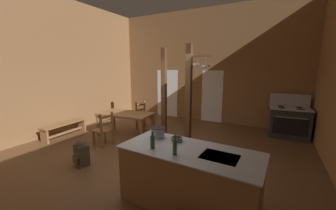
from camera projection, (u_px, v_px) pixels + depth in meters
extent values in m
cube|color=brown|center=(149.00, 160.00, 4.89)|extent=(8.18, 8.80, 0.10)
cube|color=brown|center=(205.00, 66.00, 8.00)|extent=(8.18, 0.14, 4.40)
cube|color=brown|center=(47.00, 66.00, 6.22)|extent=(0.14, 8.80, 4.40)
cube|color=white|center=(167.00, 93.00, 8.92)|extent=(1.00, 0.01, 2.05)
cube|color=white|center=(212.00, 96.00, 7.98)|extent=(0.84, 0.01, 2.05)
cube|color=olive|center=(189.00, 178.00, 3.16)|extent=(2.14, 1.00, 0.91)
cube|color=#A8AAB2|center=(189.00, 150.00, 3.07)|extent=(2.20, 1.06, 0.02)
cube|color=black|center=(220.00, 157.00, 2.83)|extent=(0.54, 0.42, 0.00)
cube|color=black|center=(198.00, 187.00, 3.60)|extent=(1.99, 0.14, 0.10)
cube|color=#2E2E2E|center=(289.00, 123.00, 6.33)|extent=(1.15, 0.83, 0.90)
cube|color=black|center=(290.00, 127.00, 5.99)|extent=(0.93, 0.07, 0.52)
cylinder|color=#A8AAB2|center=(291.00, 118.00, 5.92)|extent=(0.82, 0.08, 0.02)
cube|color=#A8AAB2|center=(290.00, 108.00, 6.24)|extent=(1.19, 0.88, 0.03)
cube|color=#A8AAB2|center=(290.00, 100.00, 6.53)|extent=(1.14, 0.12, 0.40)
cylinder|color=black|center=(301.00, 109.00, 6.00)|extent=(0.21, 0.21, 0.01)
cylinder|color=black|center=(282.00, 108.00, 6.20)|extent=(0.21, 0.21, 0.01)
cylinder|color=black|center=(299.00, 107.00, 6.28)|extent=(0.21, 0.21, 0.01)
cylinder|color=black|center=(281.00, 106.00, 6.48)|extent=(0.21, 0.21, 0.01)
cylinder|color=black|center=(305.00, 115.00, 5.77)|extent=(0.05, 0.03, 0.04)
cylinder|color=black|center=(296.00, 114.00, 5.86)|extent=(0.05, 0.03, 0.04)
cylinder|color=black|center=(288.00, 113.00, 5.95)|extent=(0.05, 0.03, 0.04)
cylinder|color=black|center=(279.00, 113.00, 6.04)|extent=(0.05, 0.03, 0.04)
cube|color=brown|center=(188.00, 98.00, 5.21)|extent=(0.14, 0.14, 2.75)
cube|color=brown|center=(198.00, 55.00, 4.89)|extent=(0.62, 0.10, 0.06)
cylinder|color=#A8AAB2|center=(198.00, 59.00, 4.92)|extent=(0.01, 0.01, 0.19)
cylinder|color=#A8AAB2|center=(198.00, 64.00, 4.94)|extent=(0.24, 0.24, 0.04)
cylinder|color=#A8AAB2|center=(197.00, 67.00, 4.95)|extent=(0.02, 0.02, 0.14)
cylinder|color=#A8AAB2|center=(206.00, 60.00, 4.82)|extent=(0.01, 0.01, 0.23)
cylinder|color=#A8AAB2|center=(206.00, 66.00, 4.84)|extent=(0.20, 0.20, 0.04)
cylinder|color=#A8AAB2|center=(206.00, 69.00, 4.86)|extent=(0.02, 0.02, 0.14)
cube|color=brown|center=(164.00, 93.00, 6.27)|extent=(0.14, 0.14, 2.75)
cube|color=olive|center=(126.00, 114.00, 6.37)|extent=(1.78, 1.06, 0.06)
cube|color=olive|center=(114.00, 120.00, 7.09)|extent=(0.09, 0.09, 0.68)
cube|color=olive|center=(153.00, 125.00, 6.50)|extent=(0.09, 0.09, 0.68)
cube|color=olive|center=(98.00, 126.00, 6.39)|extent=(0.09, 0.09, 0.68)
cube|color=olive|center=(141.00, 132.00, 5.79)|extent=(0.09, 0.09, 0.68)
cube|color=olive|center=(103.00, 130.00, 5.65)|extent=(0.49, 0.49, 0.04)
cube|color=olive|center=(94.00, 138.00, 5.65)|extent=(0.06, 0.06, 0.41)
cube|color=olive|center=(105.00, 134.00, 5.95)|extent=(0.06, 0.06, 0.41)
cube|color=olive|center=(101.00, 131.00, 5.38)|extent=(0.06, 0.06, 0.95)
cube|color=olive|center=(113.00, 128.00, 5.68)|extent=(0.06, 0.06, 0.95)
cube|color=olive|center=(106.00, 117.00, 5.46)|extent=(0.09, 0.38, 0.07)
cube|color=olive|center=(107.00, 124.00, 5.50)|extent=(0.09, 0.38, 0.07)
cube|color=olive|center=(144.00, 117.00, 7.18)|extent=(0.54, 0.54, 0.04)
cube|color=olive|center=(152.00, 123.00, 7.23)|extent=(0.06, 0.06, 0.41)
cube|color=olive|center=(143.00, 125.00, 6.96)|extent=(0.06, 0.06, 0.41)
cube|color=olive|center=(145.00, 114.00, 7.44)|extent=(0.06, 0.06, 0.95)
cube|color=olive|center=(136.00, 115.00, 7.17)|extent=(0.06, 0.06, 0.95)
cube|color=olive|center=(140.00, 105.00, 7.24)|extent=(0.14, 0.38, 0.07)
cube|color=olive|center=(140.00, 110.00, 7.27)|extent=(0.14, 0.38, 0.07)
cube|color=olive|center=(64.00, 123.00, 6.34)|extent=(0.42, 1.46, 0.04)
cube|color=olive|center=(44.00, 137.00, 5.79)|extent=(0.31, 0.07, 0.40)
cube|color=olive|center=(82.00, 125.00, 6.96)|extent=(0.31, 0.07, 0.40)
cube|color=olive|center=(65.00, 133.00, 6.39)|extent=(0.11, 1.25, 0.06)
cube|color=#4C4233|center=(82.00, 155.00, 4.48)|extent=(0.36, 0.29, 0.48)
cube|color=#4C4233|center=(76.00, 160.00, 4.40)|extent=(0.23, 0.11, 0.17)
cylinder|color=black|center=(89.00, 154.00, 4.51)|extent=(0.05, 0.05, 0.38)
cylinder|color=black|center=(85.00, 152.00, 4.64)|extent=(0.05, 0.05, 0.38)
sphere|color=#4C4233|center=(81.00, 146.00, 4.44)|extent=(0.33, 0.33, 0.27)
cylinder|color=#A8AAB2|center=(158.00, 133.00, 3.60)|extent=(0.25, 0.25, 0.18)
cylinder|color=black|center=(158.00, 128.00, 3.59)|extent=(0.26, 0.26, 0.01)
cylinder|color=#A8AAB2|center=(151.00, 129.00, 3.66)|extent=(0.05, 0.02, 0.02)
cylinder|color=#A8AAB2|center=(165.00, 131.00, 3.53)|extent=(0.05, 0.02, 0.02)
cylinder|color=slate|center=(177.00, 139.00, 3.43)|extent=(0.19, 0.19, 0.07)
cylinder|color=black|center=(177.00, 137.00, 3.42)|extent=(0.16, 0.16, 0.00)
cylinder|color=#2D5638|center=(175.00, 147.00, 2.88)|extent=(0.06, 0.06, 0.22)
cylinder|color=#2D5638|center=(175.00, 137.00, 2.85)|extent=(0.02, 0.02, 0.08)
cylinder|color=#2D5638|center=(153.00, 142.00, 3.12)|extent=(0.07, 0.07, 0.20)
cylinder|color=#2D5638|center=(152.00, 134.00, 3.09)|extent=(0.03, 0.03, 0.07)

